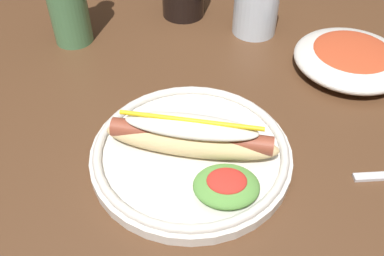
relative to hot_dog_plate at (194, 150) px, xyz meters
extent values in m
cube|color=#51331E|center=(0.05, 0.10, -0.04)|extent=(1.24, 1.00, 0.04)
cylinder|color=#51331E|center=(-0.48, 0.52, -0.41)|extent=(0.06, 0.06, 0.70)
cylinder|color=silver|center=(0.00, 0.00, -0.01)|extent=(0.27, 0.27, 0.02)
torus|color=silver|center=(0.00, 0.00, 0.00)|extent=(0.26, 0.26, 0.01)
ellipsoid|color=#E0C184|center=(0.00, 0.00, 0.01)|extent=(0.24, 0.09, 0.04)
cylinder|color=brown|center=(0.00, 0.00, 0.02)|extent=(0.22, 0.06, 0.03)
ellipsoid|color=silver|center=(0.00, 0.00, 0.04)|extent=(0.18, 0.07, 0.02)
cylinder|color=yellow|center=(0.00, 0.00, 0.05)|extent=(0.18, 0.04, 0.01)
ellipsoid|color=#5B9942|center=(0.04, -0.07, 0.01)|extent=(0.08, 0.07, 0.02)
ellipsoid|color=red|center=(0.04, -0.07, 0.02)|extent=(0.05, 0.04, 0.01)
cylinder|color=silver|center=(0.12, 0.34, 0.03)|extent=(0.08, 0.08, 0.10)
ellipsoid|color=silver|center=(0.27, 0.21, 0.00)|extent=(0.19, 0.19, 0.04)
ellipsoid|color=#B74223|center=(0.27, 0.21, 0.01)|extent=(0.13, 0.13, 0.02)
camera|label=1|loc=(0.00, -0.39, 0.42)|focal=39.86mm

